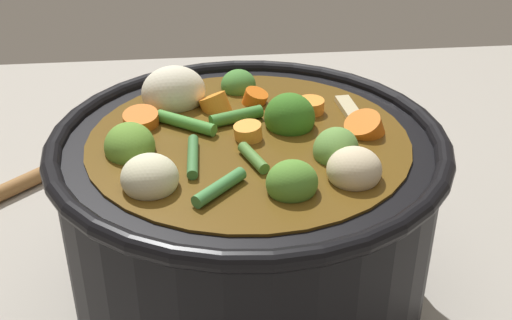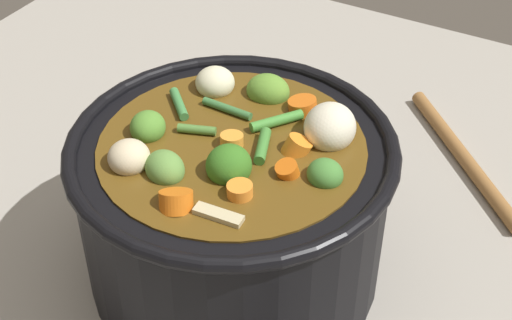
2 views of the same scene
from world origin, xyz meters
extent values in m
plane|color=#9E998E|center=(0.00, 0.00, 0.00)|extent=(1.10, 1.10, 0.00)
cylinder|color=black|center=(0.00, 0.00, 0.07)|extent=(0.28, 0.28, 0.15)
torus|color=black|center=(0.00, 0.00, 0.15)|extent=(0.29, 0.29, 0.01)
cylinder|color=brown|center=(0.00, 0.00, 0.08)|extent=(0.23, 0.23, 0.14)
ellipsoid|color=#458236|center=(0.00, -0.09, 0.15)|extent=(0.04, 0.04, 0.03)
ellipsoid|color=#5F9132|center=(0.08, 0.01, 0.15)|extent=(0.04, 0.04, 0.03)
ellipsoid|color=#609141|center=(-0.06, 0.03, 0.15)|extent=(0.04, 0.05, 0.03)
ellipsoid|color=#377221|center=(-0.03, -0.02, 0.16)|extent=(0.05, 0.05, 0.04)
ellipsoid|color=#548D32|center=(-0.02, 0.07, 0.16)|extent=(0.04, 0.04, 0.03)
cylinder|color=orange|center=(-0.01, -0.06, 0.15)|extent=(0.03, 0.03, 0.02)
cylinder|color=orange|center=(-0.05, -0.04, 0.15)|extent=(0.03, 0.03, 0.02)
cylinder|color=orange|center=(0.00, 0.00, 0.15)|extent=(0.03, 0.03, 0.02)
cylinder|color=orange|center=(-0.08, 0.00, 0.15)|extent=(0.04, 0.04, 0.03)
cylinder|color=orange|center=(0.02, -0.05, 0.15)|extent=(0.03, 0.03, 0.02)
cylinder|color=orange|center=(0.08, -0.03, 0.15)|extent=(0.03, 0.03, 0.02)
ellipsoid|color=beige|center=(0.05, -0.07, 0.16)|extent=(0.06, 0.06, 0.04)
ellipsoid|color=beige|center=(-0.06, 0.06, 0.16)|extent=(0.05, 0.05, 0.03)
ellipsoid|color=beige|center=(0.07, 0.06, 0.16)|extent=(0.05, 0.05, 0.03)
cylinder|color=#4E7F37|center=(0.00, 0.04, 0.15)|extent=(0.02, 0.03, 0.01)
cylinder|color=#3B733B|center=(0.04, 0.03, 0.15)|extent=(0.01, 0.05, 0.01)
cylinder|color=#469137|center=(0.04, -0.02, 0.15)|extent=(0.05, 0.04, 0.01)
cylinder|color=#418544|center=(0.02, 0.07, 0.15)|extent=(0.04, 0.04, 0.01)
cylinder|color=#3F8133|center=(0.01, -0.03, 0.15)|extent=(0.04, 0.02, 0.01)
cube|color=beige|center=(-0.08, -0.04, 0.15)|extent=(0.01, 0.04, 0.01)
cylinder|color=olive|center=(0.26, -0.15, 0.01)|extent=(0.19, 0.18, 0.02)
camera|label=1|loc=(0.04, 0.41, 0.37)|focal=46.14mm
camera|label=2|loc=(-0.44, -0.27, 0.55)|focal=53.48mm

